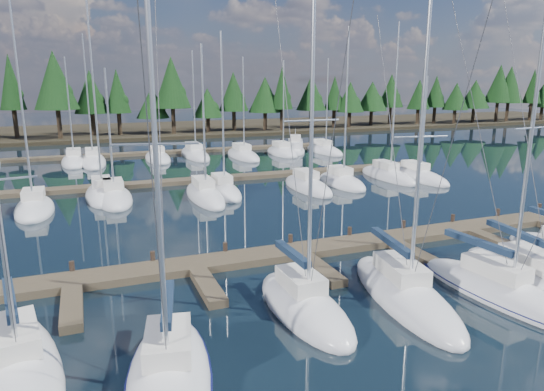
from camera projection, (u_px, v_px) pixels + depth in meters
name	position (u px, v px, depth m)	size (l,w,h in m)	color
ground	(236.00, 205.00, 38.72)	(260.00, 260.00, 0.00)	black
far_shore	(144.00, 130.00, 93.02)	(220.00, 30.00, 0.60)	black
main_dock	(302.00, 255.00, 27.22)	(44.00, 6.13, 0.90)	#4E4331
back_docks	(186.00, 164.00, 56.42)	(50.00, 21.80, 0.40)	#4E4331
front_sailboat_0	(20.00, 369.00, 16.32)	(4.00, 9.09, 12.48)	silver
front_sailboat_1	(169.00, 376.00, 15.90)	(4.47, 8.83, 14.54)	silver
front_sailboat_2	(304.00, 305.00, 20.86)	(2.76, 7.50, 14.99)	silver
front_sailboat_3	(404.00, 294.00, 22.06)	(4.16, 9.66, 13.62)	silver
front_sailboat_4	(502.00, 293.00, 22.16)	(3.50, 9.72, 14.24)	silver
front_sailboat_5	(540.00, 283.00, 23.18)	(3.95, 10.54, 15.47)	silver
back_sailboat_rows	(196.00, 171.00, 52.05)	(44.65, 33.29, 17.35)	silver
motor_yacht_right	(295.00, 149.00, 67.07)	(5.46, 8.13, 3.86)	silver
tree_line	(144.00, 94.00, 82.19)	(186.64, 11.43, 14.13)	black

